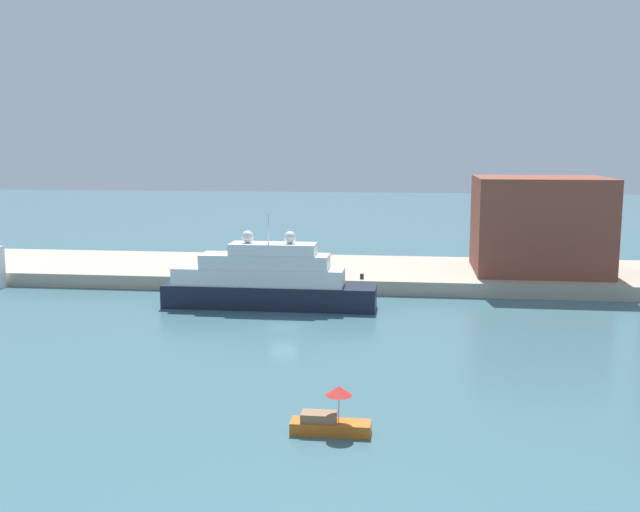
{
  "coord_description": "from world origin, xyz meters",
  "views": [
    {
      "loc": [
        11.9,
        -67.64,
        17.47
      ],
      "look_at": [
        2.8,
        6.0,
        6.09
      ],
      "focal_mm": 41.05,
      "sensor_mm": 36.0,
      "label": 1
    }
  ],
  "objects_px": {
    "large_yacht": "(266,282)",
    "person_figure": "(248,270)",
    "harbor_building": "(540,225)",
    "small_motorboat": "(330,419)",
    "mooring_bollard": "(362,276)",
    "parked_car": "(224,261)"
  },
  "relations": [
    {
      "from": "large_yacht",
      "to": "person_figure",
      "type": "xyz_separation_m",
      "value": [
        -4.11,
        9.36,
        -0.39
      ]
    },
    {
      "from": "harbor_building",
      "to": "small_motorboat",
      "type": "bearing_deg",
      "value": -112.08
    },
    {
      "from": "large_yacht",
      "to": "person_figure",
      "type": "relative_size",
      "value": 13.87
    },
    {
      "from": "harbor_building",
      "to": "mooring_bollard",
      "type": "relative_size",
      "value": 26.0
    },
    {
      "from": "harbor_building",
      "to": "mooring_bollard",
      "type": "height_order",
      "value": "harbor_building"
    },
    {
      "from": "large_yacht",
      "to": "mooring_bollard",
      "type": "bearing_deg",
      "value": 42.85
    },
    {
      "from": "large_yacht",
      "to": "person_figure",
      "type": "height_order",
      "value": "large_yacht"
    },
    {
      "from": "person_figure",
      "to": "mooring_bollard",
      "type": "distance_m",
      "value": 13.86
    },
    {
      "from": "small_motorboat",
      "to": "parked_car",
      "type": "xyz_separation_m",
      "value": [
        -19.47,
        50.14,
        1.34
      ]
    },
    {
      "from": "large_yacht",
      "to": "small_motorboat",
      "type": "xyz_separation_m",
      "value": [
        10.66,
        -33.75,
        -1.92
      ]
    },
    {
      "from": "harbor_building",
      "to": "parked_car",
      "type": "xyz_separation_m",
      "value": [
        -40.08,
        -0.66,
        -5.31
      ]
    },
    {
      "from": "parked_car",
      "to": "large_yacht",
      "type": "bearing_deg",
      "value": -61.76
    },
    {
      "from": "small_motorboat",
      "to": "mooring_bollard",
      "type": "bearing_deg",
      "value": 91.24
    },
    {
      "from": "small_motorboat",
      "to": "mooring_bollard",
      "type": "height_order",
      "value": "small_motorboat"
    },
    {
      "from": "harbor_building",
      "to": "large_yacht",
      "type": "bearing_deg",
      "value": -151.39
    },
    {
      "from": "person_figure",
      "to": "large_yacht",
      "type": "bearing_deg",
      "value": -66.29
    },
    {
      "from": "small_motorboat",
      "to": "person_figure",
      "type": "bearing_deg",
      "value": 108.92
    },
    {
      "from": "harbor_building",
      "to": "parked_car",
      "type": "distance_m",
      "value": 40.44
    },
    {
      "from": "large_yacht",
      "to": "harbor_building",
      "type": "xyz_separation_m",
      "value": [
        31.28,
        17.06,
        4.73
      ]
    },
    {
      "from": "large_yacht",
      "to": "mooring_bollard",
      "type": "relative_size",
      "value": 37.61
    },
    {
      "from": "person_figure",
      "to": "mooring_bollard",
      "type": "bearing_deg",
      "value": -1.36
    },
    {
      "from": "large_yacht",
      "to": "person_figure",
      "type": "bearing_deg",
      "value": 113.71
    }
  ]
}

